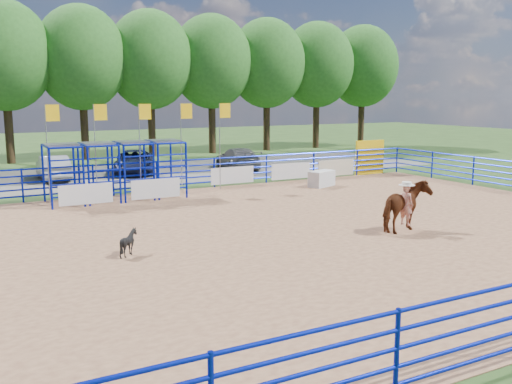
# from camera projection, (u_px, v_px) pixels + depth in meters

# --- Properties ---
(ground) EXTENTS (120.00, 120.00, 0.00)m
(ground) POSITION_uv_depth(u_px,v_px,m) (256.00, 237.00, 18.66)
(ground) COLOR #345220
(ground) RESTS_ON ground
(arena_dirt) EXTENTS (30.00, 20.00, 0.02)m
(arena_dirt) POSITION_uv_depth(u_px,v_px,m) (256.00, 237.00, 18.66)
(arena_dirt) COLOR #A47452
(arena_dirt) RESTS_ON ground
(gravel_strip) EXTENTS (40.00, 10.00, 0.01)m
(gravel_strip) POSITION_uv_depth(u_px,v_px,m) (119.00, 174.00, 33.42)
(gravel_strip) COLOR slate
(gravel_strip) RESTS_ON ground
(announcer_table) EXTENTS (1.64, 1.20, 0.80)m
(announcer_table) POSITION_uv_depth(u_px,v_px,m) (322.00, 179.00, 28.83)
(announcer_table) COLOR silver
(announcer_table) RESTS_ON arena_dirt
(horse_and_rider) EXTENTS (2.21, 1.47, 2.40)m
(horse_and_rider) POSITION_uv_depth(u_px,v_px,m) (406.00, 205.00, 19.12)
(horse_and_rider) COLOR #5B2A12
(horse_and_rider) RESTS_ON arena_dirt
(calf) EXTENTS (0.70, 0.63, 0.76)m
(calf) POSITION_uv_depth(u_px,v_px,m) (129.00, 242.00, 16.38)
(calf) COLOR black
(calf) RESTS_ON arena_dirt
(car_b) EXTENTS (1.49, 4.08, 1.34)m
(car_b) POSITION_uv_depth(u_px,v_px,m) (53.00, 168.00, 31.20)
(car_b) COLOR #92959A
(car_b) RESTS_ON gravel_strip
(car_c) EXTENTS (3.64, 5.35, 1.36)m
(car_c) POSITION_uv_depth(u_px,v_px,m) (135.00, 162.00, 33.77)
(car_c) COLOR #151934
(car_c) RESTS_ON gravel_strip
(car_d) EXTENTS (2.62, 4.88, 1.35)m
(car_d) POSITION_uv_depth(u_px,v_px,m) (238.00, 159.00, 35.55)
(car_d) COLOR #4F4F51
(car_d) RESTS_ON gravel_strip
(perimeter_fence) EXTENTS (30.10, 20.10, 1.50)m
(perimeter_fence) POSITION_uv_depth(u_px,v_px,m) (256.00, 214.00, 18.54)
(perimeter_fence) COLOR #0717A9
(perimeter_fence) RESTS_ON ground
(chute_assembly) EXTENTS (19.32, 2.41, 4.20)m
(chute_assembly) POSITION_uv_depth(u_px,v_px,m) (124.00, 171.00, 25.24)
(chute_assembly) COLOR #0717A9
(chute_assembly) RESTS_ON ground
(treeline) EXTENTS (56.40, 6.40, 11.24)m
(treeline) POSITION_uv_depth(u_px,v_px,m) (81.00, 53.00, 39.98)
(treeline) COLOR #3F2B19
(treeline) RESTS_ON ground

